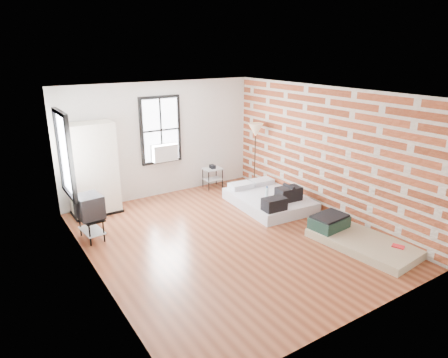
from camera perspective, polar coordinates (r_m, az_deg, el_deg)
ground at (r=7.89m, az=0.51°, el=-8.47°), size 6.00×6.00×0.00m
room_shell at (r=7.69m, az=0.51°, el=4.64°), size 5.02×6.02×2.80m
mattress_main at (r=9.41m, az=6.49°, el=-2.88°), size 1.57×2.05×0.63m
mattress_bare at (r=8.03m, az=18.18°, el=-7.95°), size 1.22×2.04×0.42m
wardrobe at (r=9.14m, az=-18.23°, el=1.27°), size 1.05×0.61×2.05m
side_table at (r=10.52m, az=-1.65°, el=0.94°), size 0.48×0.39×0.62m
floor_lamp at (r=10.13m, az=4.53°, el=6.54°), size 0.37×0.37×1.75m
tv_stand at (r=8.03m, az=-18.63°, el=-3.96°), size 0.49×0.67×0.90m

